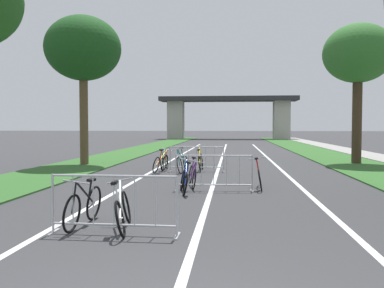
# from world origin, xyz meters

# --- Properties ---
(grass_verge_left) EXTENTS (3.22, 67.26, 0.05)m
(grass_verge_left) POSITION_xyz_m (-6.53, 27.52, 0.03)
(grass_verge_left) COLOR #2D5B26
(grass_verge_left) RESTS_ON ground
(grass_verge_right) EXTENTS (3.22, 67.26, 0.05)m
(grass_verge_right) POSITION_xyz_m (6.53, 27.52, 0.03)
(grass_verge_right) COLOR #2D5B26
(grass_verge_right) RESTS_ON ground
(sidewalk_path_right) EXTENTS (2.10, 67.26, 0.08)m
(sidewalk_path_right) POSITION_xyz_m (9.19, 27.52, 0.04)
(sidewalk_path_right) COLOR gray
(sidewalk_path_right) RESTS_ON ground
(lane_stripe_center) EXTENTS (0.14, 38.91, 0.01)m
(lane_stripe_center) POSITION_xyz_m (0.00, 19.46, 0.00)
(lane_stripe_center) COLOR silver
(lane_stripe_center) RESTS_ON ground
(lane_stripe_right_lane) EXTENTS (0.14, 38.91, 0.01)m
(lane_stripe_right_lane) POSITION_xyz_m (2.71, 19.46, 0.00)
(lane_stripe_right_lane) COLOR silver
(lane_stripe_right_lane) RESTS_ON ground
(lane_stripe_left_lane) EXTENTS (0.14, 38.91, 0.01)m
(lane_stripe_left_lane) POSITION_xyz_m (-2.71, 19.46, 0.00)
(lane_stripe_left_lane) COLOR silver
(lane_stripe_left_lane) RESTS_ON ground
(overpass_bridge) EXTENTS (19.47, 4.24, 6.04)m
(overpass_bridge) POSITION_xyz_m (0.00, 55.59, 4.11)
(overpass_bridge) COLOR #2D2D30
(overpass_bridge) RESTS_ON ground
(tree_left_pine_near) EXTENTS (3.59, 3.59, 7.10)m
(tree_left_pine_near) POSITION_xyz_m (-6.46, 15.54, 5.52)
(tree_left_pine_near) COLOR brown
(tree_left_pine_near) RESTS_ON ground
(tree_right_oak_mid) EXTENTS (3.39, 3.39, 6.90)m
(tree_right_oak_mid) POSITION_xyz_m (6.74, 17.51, 5.37)
(tree_right_oak_mid) COLOR #3D2D1E
(tree_right_oak_mid) RESTS_ON ground
(crowd_barrier_nearest) EXTENTS (2.28, 0.47, 1.05)m
(crowd_barrier_nearest) POSITION_xyz_m (-1.43, 3.38, 0.52)
(crowd_barrier_nearest) COLOR #ADADB2
(crowd_barrier_nearest) RESTS_ON ground
(crowd_barrier_second) EXTENTS (2.29, 0.55, 1.05)m
(crowd_barrier_second) POSITION_xyz_m (0.08, 8.37, 0.52)
(crowd_barrier_second) COLOR #ADADB2
(crowd_barrier_second) RESTS_ON ground
(crowd_barrier_third) EXTENTS (2.28, 0.50, 1.05)m
(crowd_barrier_third) POSITION_xyz_m (-0.86, 13.37, 0.52)
(crowd_barrier_third) COLOR #ADADB2
(crowd_barrier_third) RESTS_ON ground
(bicycle_orange_0) EXTENTS (0.64, 1.75, 0.97)m
(bicycle_orange_0) POSITION_xyz_m (-2.29, 12.99, 0.38)
(bicycle_orange_0) COLOR black
(bicycle_orange_0) RESTS_ON ground
(bicycle_blue_1) EXTENTS (0.49, 1.59, 0.96)m
(bicycle_blue_1) POSITION_xyz_m (-0.73, 7.92, 0.35)
(bicycle_blue_1) COLOR black
(bicycle_blue_1) RESTS_ON ground
(bicycle_teal_2) EXTENTS (0.58, 1.72, 1.02)m
(bicycle_teal_2) POSITION_xyz_m (-1.39, 12.90, 0.40)
(bicycle_teal_2) COLOR black
(bicycle_teal_2) RESTS_ON ground
(bicycle_black_3) EXTENTS (0.50, 1.70, 0.94)m
(bicycle_black_3) POSITION_xyz_m (-2.18, 3.94, 0.38)
(bicycle_black_3) COLOR black
(bicycle_black_3) RESTS_ON ground
(bicycle_white_4) EXTENTS (0.65, 1.70, 0.93)m
(bicycle_white_4) POSITION_xyz_m (-1.37, 3.73, 0.36)
(bicycle_white_4) COLOR black
(bicycle_white_4) RESTS_ON ground
(bicycle_green_5) EXTENTS (0.52, 1.59, 0.93)m
(bicycle_green_5) POSITION_xyz_m (-2.29, 13.79, 0.36)
(bicycle_green_5) COLOR black
(bicycle_green_5) RESTS_ON ground
(bicycle_yellow_6) EXTENTS (0.48, 1.73, 1.06)m
(bicycle_yellow_6) POSITION_xyz_m (-0.72, 13.73, 0.39)
(bicycle_yellow_6) COLOR black
(bicycle_yellow_6) RESTS_ON ground
(bicycle_red_7) EXTENTS (0.53, 1.66, 0.96)m
(bicycle_red_7) POSITION_xyz_m (1.43, 8.94, 0.37)
(bicycle_red_7) COLOR black
(bicycle_red_7) RESTS_ON ground
(bicycle_purple_8) EXTENTS (0.66, 1.63, 0.93)m
(bicycle_purple_8) POSITION_xyz_m (-0.61, 8.95, 0.37)
(bicycle_purple_8) COLOR black
(bicycle_purple_8) RESTS_ON ground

